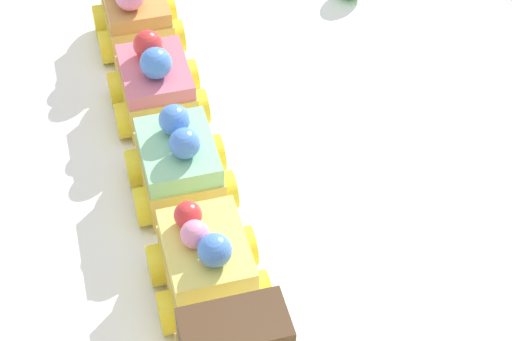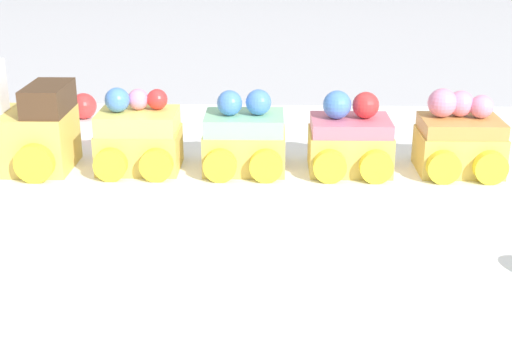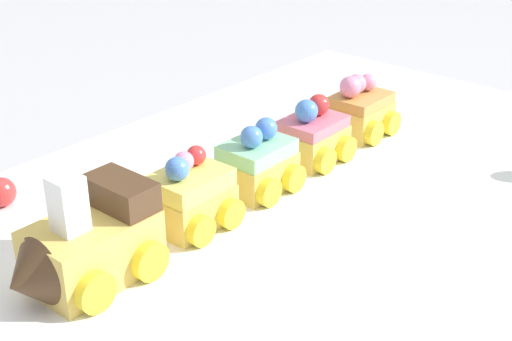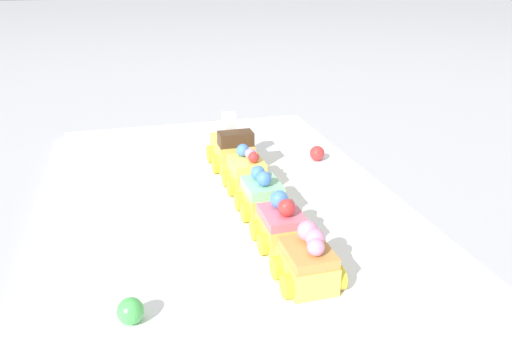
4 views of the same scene
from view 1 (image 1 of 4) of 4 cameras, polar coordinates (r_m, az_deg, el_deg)
ground_plane at (r=0.55m, az=-0.22°, el=-3.28°), size 10.00×10.00×0.00m
display_board at (r=0.55m, az=-0.22°, el=-2.87°), size 0.81×0.48×0.01m
cake_car_lemon at (r=0.48m, az=-3.28°, el=-6.39°), size 0.06×0.06×0.06m
cake_car_mint at (r=0.54m, az=-5.12°, el=0.24°), size 0.06×0.06×0.06m
cake_car_strawberry at (r=0.60m, az=-6.66°, el=5.59°), size 0.06×0.06×0.06m
cake_car_caramel at (r=0.66m, az=-8.01°, el=10.16°), size 0.06×0.06×0.06m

